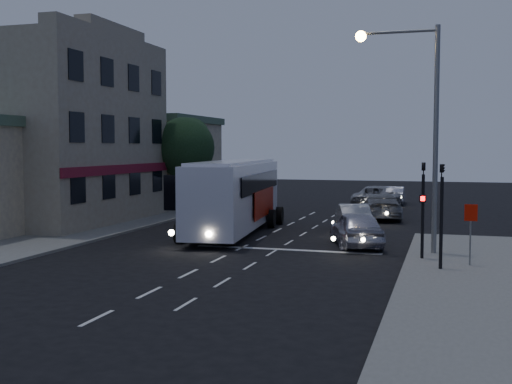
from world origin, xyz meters
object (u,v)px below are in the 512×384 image
(car_sedan_a, at_px, (352,217))
(traffic_signal_side, at_px, (442,203))
(traffic_signal_main, at_px, (423,198))
(car_suv, at_px, (356,228))
(streetlight, at_px, (419,112))
(car_sedan_c, at_px, (377,198))
(tour_bus, at_px, (235,194))
(car_sedan_b, at_px, (381,206))
(regulatory_sign, at_px, (471,224))
(street_tree, at_px, (184,145))
(car_extra, at_px, (395,195))

(car_sedan_a, relative_size, traffic_signal_side, 1.04)
(car_sedan_a, distance_m, traffic_signal_main, 9.36)
(car_suv, height_order, streetlight, streetlight)
(traffic_signal_side, xyz_separation_m, streetlight, (-0.96, 3.40, 3.31))
(car_sedan_c, bearing_deg, car_sedan_a, 92.92)
(tour_bus, height_order, car_sedan_b, tour_bus)
(car_suv, height_order, car_sedan_b, car_suv)
(regulatory_sign, bearing_deg, traffic_signal_main, 149.16)
(car_suv, xyz_separation_m, streetlight, (2.65, -1.60, 4.95))
(regulatory_sign, distance_m, street_tree, 23.40)
(car_suv, bearing_deg, car_sedan_c, -105.07)
(car_sedan_a, bearing_deg, car_sedan_c, -105.46)
(traffic_signal_main, height_order, streetlight, streetlight)
(car_sedan_b, bearing_deg, traffic_signal_side, 92.23)
(car_sedan_c, bearing_deg, street_tree, 29.40)
(tour_bus, distance_m, traffic_signal_main, 11.03)
(car_sedan_a, xyz_separation_m, streetlight, (3.59, -6.94, 5.03))
(car_extra, bearing_deg, streetlight, 95.53)
(car_extra, xyz_separation_m, regulatory_sign, (4.68, -25.81, 0.91))
(traffic_signal_side, bearing_deg, street_tree, 135.50)
(car_sedan_c, relative_size, streetlight, 0.67)
(streetlight, bearing_deg, car_suv, 148.90)
(car_sedan_a, xyz_separation_m, car_extra, (0.86, 16.44, -0.02))
(regulatory_sign, bearing_deg, traffic_signal_side, -136.08)
(car_suv, xyz_separation_m, car_sedan_c, (-0.89, 17.15, 0.05))
(streetlight, relative_size, street_tree, 1.45)
(tour_bus, height_order, car_sedan_c, tour_bus)
(car_sedan_a, xyz_separation_m, traffic_signal_side, (4.54, -10.34, 1.72))
(traffic_signal_side, bearing_deg, car_sedan_c, 101.48)
(car_sedan_a, relative_size, car_extra, 1.03)
(car_sedan_a, xyz_separation_m, car_sedan_c, (0.05, 11.81, 0.13))
(car_sedan_b, relative_size, street_tree, 0.87)
(car_sedan_c, distance_m, traffic_signal_side, 22.65)
(regulatory_sign, bearing_deg, car_extra, 100.28)
(car_sedan_b, height_order, street_tree, street_tree)
(tour_bus, bearing_deg, car_extra, 65.25)
(regulatory_sign, xyz_separation_m, streetlight, (-1.96, 2.44, 4.14))
(traffic_signal_main, height_order, regulatory_sign, traffic_signal_main)
(car_suv, bearing_deg, car_extra, -107.86)
(car_sedan_b, relative_size, streetlight, 0.60)
(car_sedan_b, bearing_deg, regulatory_sign, 96.51)
(car_sedan_b, relative_size, car_extra, 1.30)
(car_extra, bearing_deg, traffic_signal_side, 96.71)
(car_sedan_b, xyz_separation_m, car_sedan_c, (-0.85, 5.96, 0.05))
(car_sedan_c, relative_size, car_extra, 1.45)
(car_sedan_a, bearing_deg, car_sedan_b, -113.92)
(car_suv, height_order, street_tree, street_tree)
(traffic_signal_main, bearing_deg, car_suv, 133.90)
(tour_bus, bearing_deg, regulatory_sign, -37.32)
(car_sedan_a, height_order, traffic_signal_side, traffic_signal_side)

